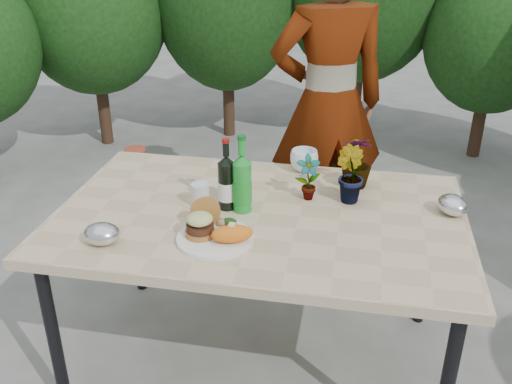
% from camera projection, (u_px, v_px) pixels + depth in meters
% --- Properties ---
extents(ground, '(80.00, 80.00, 0.00)m').
position_uv_depth(ground, '(259.00, 359.00, 2.58)').
color(ground, '#61615C').
rests_on(ground, ground).
extents(patio_table, '(1.60, 1.00, 0.75)m').
position_uv_depth(patio_table, '(260.00, 225.00, 2.27)').
color(patio_table, '#CCB488').
rests_on(patio_table, ground).
extents(shrub_hedge, '(6.87, 5.13, 2.21)m').
position_uv_depth(shrub_hedge, '(377.00, 34.00, 3.45)').
color(shrub_hedge, '#382316').
rests_on(shrub_hedge, ground).
extents(dinner_plate, '(0.28, 0.28, 0.01)m').
position_uv_depth(dinner_plate, '(215.00, 238.00, 2.05)').
color(dinner_plate, white).
rests_on(dinner_plate, patio_table).
extents(burger_stack, '(0.11, 0.16, 0.11)m').
position_uv_depth(burger_stack, '(201.00, 222.00, 2.06)').
color(burger_stack, '#B7722D').
rests_on(burger_stack, dinner_plate).
extents(sweet_potato, '(0.17, 0.12, 0.06)m').
position_uv_depth(sweet_potato, '(232.00, 234.00, 2.01)').
color(sweet_potato, orange).
rests_on(sweet_potato, dinner_plate).
extents(grilled_veg, '(0.08, 0.05, 0.03)m').
position_uv_depth(grilled_veg, '(226.00, 222.00, 2.12)').
color(grilled_veg, olive).
rests_on(grilled_veg, dinner_plate).
extents(wine_bottle, '(0.07, 0.07, 0.29)m').
position_uv_depth(wine_bottle, '(227.00, 183.00, 2.24)').
color(wine_bottle, black).
rests_on(wine_bottle, patio_table).
extents(sparkling_water, '(0.08, 0.08, 0.32)m').
position_uv_depth(sparkling_water, '(242.00, 184.00, 2.21)').
color(sparkling_water, '#198E2B').
rests_on(sparkling_water, patio_table).
extents(plastic_cup, '(0.07, 0.07, 0.09)m').
position_uv_depth(plastic_cup, '(200.00, 195.00, 2.28)').
color(plastic_cup, silver).
rests_on(plastic_cup, patio_table).
extents(seedling_left, '(0.12, 0.10, 0.19)m').
position_uv_depth(seedling_left, '(308.00, 178.00, 2.31)').
color(seedling_left, '#2C5D1F').
rests_on(seedling_left, patio_table).
extents(seedling_mid, '(0.16, 0.16, 0.23)m').
position_uv_depth(seedling_mid, '(349.00, 175.00, 2.29)').
color(seedling_mid, '#1F531C').
rests_on(seedling_mid, patio_table).
extents(seedling_right, '(0.15, 0.15, 0.23)m').
position_uv_depth(seedling_right, '(357.00, 162.00, 2.41)').
color(seedling_right, '#2A6121').
rests_on(seedling_right, patio_table).
extents(blue_bowl, '(0.16, 0.16, 0.10)m').
position_uv_depth(blue_bowl, '(304.00, 160.00, 2.59)').
color(blue_bowl, white).
rests_on(blue_bowl, patio_table).
extents(foil_packet_left, '(0.14, 0.12, 0.08)m').
position_uv_depth(foil_packet_left, '(102.00, 234.00, 2.02)').
color(foil_packet_left, silver).
rests_on(foil_packet_left, patio_table).
extents(foil_packet_right, '(0.16, 0.17, 0.08)m').
position_uv_depth(foil_packet_right, '(453.00, 205.00, 2.22)').
color(foil_packet_right, silver).
rests_on(foil_packet_right, patio_table).
extents(person, '(0.76, 0.63, 1.77)m').
position_uv_depth(person, '(328.00, 104.00, 3.06)').
color(person, '#995C4C').
rests_on(person, ground).
extents(terracotta_pot, '(0.17, 0.17, 0.14)m').
position_uv_depth(terracotta_pot, '(136.00, 157.00, 4.52)').
color(terracotta_pot, '#BE4831').
rests_on(terracotta_pot, ground).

